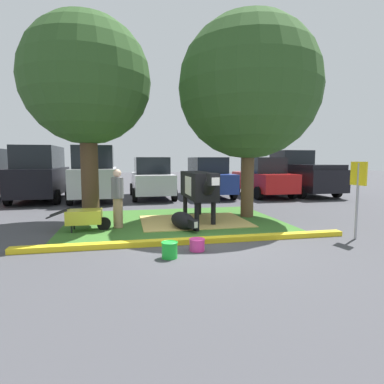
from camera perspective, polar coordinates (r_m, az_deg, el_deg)
name	(u,v)px	position (r m, az deg, el deg)	size (l,w,h in m)	color
ground_plane	(206,242)	(7.48, 2.58, -8.97)	(80.00, 80.00, 0.00)	#424247
grass_island	(174,221)	(9.79, -3.20, -5.34)	(6.49, 4.85, 0.02)	#386B28
curb_yellow	(191,241)	(7.31, -0.11, -8.82)	(7.69, 0.24, 0.12)	yellow
hay_bedding	(194,221)	(9.72, 0.37, -5.31)	(3.20, 2.40, 0.04)	tan
shade_tree_left	(87,81)	(10.16, -18.51, 18.43)	(3.71, 3.71, 6.07)	#4C3823
shade_tree_right	(249,88)	(10.81, 10.29, 18.05)	(4.55, 4.55, 6.50)	brown
cow_holstein	(199,186)	(9.70, 1.27, 1.13)	(0.73, 3.14, 1.56)	black
calf_lying	(183,221)	(8.68, -1.56, -5.25)	(0.77, 1.33, 0.48)	black
person_handler	(118,197)	(8.99, -13.30, -0.82)	(0.34, 0.53, 1.65)	#9E7F5B
wheelbarrow	(85,217)	(8.91, -18.73, -4.31)	(1.60, 0.60, 0.63)	gold
parking_sign	(358,185)	(8.48, 27.83, 1.16)	(0.11, 0.44, 1.87)	#99999E
bucket_green	(170,250)	(6.26, -4.08, -10.35)	(0.33, 0.33, 0.32)	green
bucket_pink	(197,244)	(6.73, 0.92, -9.45)	(0.34, 0.34, 0.26)	#EA3893
suv_black	(40,173)	(16.22, -25.76, 3.04)	(2.19, 4.64, 2.52)	black
suv_dark_grey	(95,173)	(15.44, -17.09, 3.25)	(2.19, 4.64, 2.52)	#B7B7BC
sedan_silver	(151,178)	(15.84, -7.35, 2.49)	(2.09, 4.44, 2.02)	silver
sedan_blue	(207,178)	(16.24, 2.79, 2.62)	(2.09, 4.44, 2.02)	navy
sedan_red	(263,177)	(16.87, 12.68, 2.60)	(2.09, 4.44, 2.02)	red
pickup_truck_black	(299,174)	(18.33, 18.80, 3.09)	(2.30, 5.44, 2.42)	black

